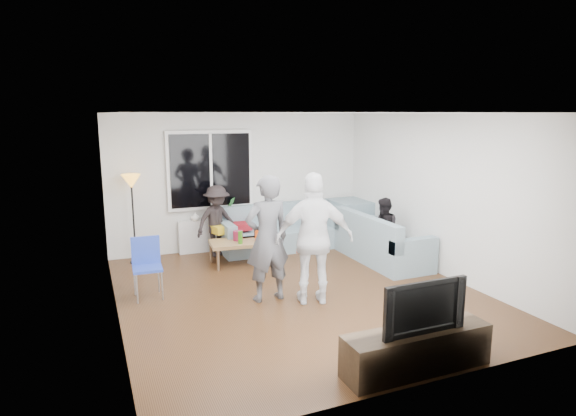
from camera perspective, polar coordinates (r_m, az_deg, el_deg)
name	(u,v)px	position (r m, az deg, el deg)	size (l,w,h in m)	color
floor	(297,293)	(7.30, 1.11, -9.96)	(5.00, 5.50, 0.04)	#56351C
ceiling	(298,111)	(6.81, 1.19, 11.26)	(5.00, 5.50, 0.04)	white
wall_back	(240,181)	(9.50, -5.62, 3.15)	(5.00, 0.04, 2.60)	silver
wall_front	(421,258)	(4.61, 15.26, -5.66)	(5.00, 0.04, 2.60)	silver
wall_left	(110,220)	(6.37, -20.09, -1.36)	(0.04, 5.50, 2.60)	silver
wall_right	(440,194)	(8.26, 17.35, 1.52)	(0.04, 5.50, 2.60)	silver
window_frame	(210,170)	(9.24, -9.07, 4.41)	(1.62, 0.06, 1.47)	white
window_glass	(211,170)	(9.20, -9.01, 4.38)	(1.50, 0.02, 1.35)	black
window_mullion	(211,170)	(9.19, -9.00, 4.37)	(0.05, 0.03, 1.35)	white
radiator	(213,235)	(9.42, -8.78, -3.13)	(1.30, 0.12, 0.62)	silver
potted_plant	(230,208)	(9.36, -6.81, 0.04)	(0.22, 0.18, 0.40)	#2C6E30
vase	(195,217)	(9.23, -10.82, -0.99)	(0.16, 0.16, 0.16)	white
sofa_back_section	(280,228)	(9.40, -0.96, -2.31)	(2.30, 0.85, 0.85)	gray
sofa_right_section	(382,237)	(8.82, 10.95, -3.41)	(0.85, 2.00, 0.85)	gray
sofa_corner	(353,221)	(10.09, 7.56, -1.47)	(0.85, 0.85, 0.85)	gray
cushion_yellow	(222,229)	(9.01, -7.68, -2.43)	(0.38, 0.32, 0.14)	gold
cushion_red	(241,226)	(9.19, -5.47, -2.12)	(0.36, 0.30, 0.13)	maroon
coffee_table	(242,252)	(8.62, -5.38, -5.15)	(1.10, 0.60, 0.40)	#9F7A4D
pitcher	(238,236)	(8.59, -5.88, -3.24)	(0.17, 0.17, 0.17)	maroon
side_chair	(147,269)	(7.22, -16.14, -6.85)	(0.40, 0.40, 0.86)	#2942B1
floor_lamp	(134,220)	(8.86, -17.63, -1.30)	(0.32, 0.32, 1.56)	orange
player_left	(267,239)	(6.75, -2.44, -3.60)	(0.65, 0.43, 1.78)	#4B4C50
player_right	(314,239)	(6.66, 3.12, -3.63)	(1.07, 0.44, 1.82)	silver
spectator_right	(384,230)	(8.75, 11.13, -2.55)	(0.55, 0.43, 1.14)	black
spectator_back	(217,221)	(9.01, -8.31, -1.51)	(0.85, 0.49, 1.31)	black
tv_console	(417,350)	(5.33, 14.83, -15.78)	(1.60, 0.40, 0.44)	#36291B
television	(419,304)	(5.13, 15.11, -10.84)	(0.95, 0.12, 0.55)	black
bottle_d	(257,234)	(8.50, -3.67, -3.10)	(0.07, 0.07, 0.24)	#EA4E14
bottle_e	(256,232)	(8.76, -3.78, -2.83)	(0.07, 0.07, 0.20)	black
bottle_b	(240,237)	(8.36, -5.60, -3.45)	(0.08, 0.08, 0.22)	#388317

